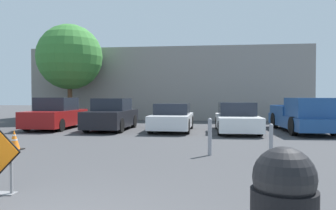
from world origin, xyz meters
The scene contains 12 objects.
ground_plane centered at (0.00, 10.00, 0.00)m, with size 96.00×96.00×0.00m, color #3D3D3F.
traffic_cone_fourth centered at (-3.98, 6.06, 0.31)m, with size 0.46×0.46×0.63m.
parked_car_nearest centered at (-5.86, 12.82, 0.74)m, with size 1.99×4.43×1.63m.
parked_car_second centered at (-2.78, 12.54, 0.73)m, with size 1.86×4.32×1.59m.
parked_car_third centered at (0.31, 12.40, 0.63)m, with size 1.92×4.12×1.34m.
parked_car_fourth centered at (3.40, 12.24, 0.65)m, with size 1.92×4.69×1.41m.
pickup_truck centered at (6.50, 12.42, 0.74)m, with size 2.11×5.62×1.62m.
trash_bin centered at (2.71, -0.49, 0.68)m, with size 0.59×0.59×1.08m.
bollard_nearest centered at (2.10, 5.85, 0.56)m, with size 0.12×0.12×1.07m.
bollard_second centered at (3.79, 5.85, 0.49)m, with size 0.12×0.12×0.92m.
building_facade_backdrop centered at (-0.90, 21.98, 2.62)m, with size 20.24×5.00×5.24m.
street_tree_behind_lot centered at (-7.26, 17.76, 4.36)m, with size 4.39×4.39×6.56m.
Camera 1 is at (2.03, -3.49, 1.66)m, focal length 35.00 mm.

